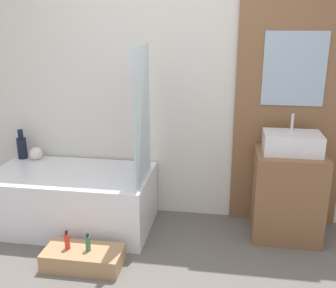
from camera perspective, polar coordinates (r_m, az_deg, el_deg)
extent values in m
cube|color=silver|center=(3.59, 1.52, 9.27)|extent=(4.20, 0.06, 2.60)
cube|color=brown|center=(3.55, 17.64, 8.40)|extent=(0.96, 0.03, 2.60)
cube|color=#9EB2C6|center=(3.52, 17.87, 10.31)|extent=(0.52, 0.01, 0.62)
cube|color=white|center=(3.71, -13.61, -7.76)|extent=(1.42, 0.77, 0.52)
cube|color=silver|center=(3.61, -13.89, -4.07)|extent=(1.11, 0.54, 0.01)
cube|color=silver|center=(3.16, -3.79, 4.06)|extent=(0.01, 0.55, 1.12)
cube|color=#A87F56|center=(3.20, -12.18, -15.85)|extent=(0.60, 0.29, 0.14)
cube|color=brown|center=(3.55, 16.89, -7.04)|extent=(0.57, 0.48, 0.76)
cube|color=white|center=(3.40, 17.56, 0.15)|extent=(0.46, 0.31, 0.17)
cylinder|color=silver|center=(3.44, 17.60, 3.06)|extent=(0.02, 0.02, 0.14)
cylinder|color=black|center=(4.09, -20.42, -0.59)|extent=(0.09, 0.09, 0.20)
cylinder|color=black|center=(4.05, -20.63, 1.37)|extent=(0.05, 0.05, 0.09)
sphere|color=silver|center=(4.02, -18.61, -1.30)|extent=(0.12, 0.12, 0.12)
cylinder|color=red|center=(3.17, -14.42, -13.51)|extent=(0.04, 0.04, 0.13)
cylinder|color=black|center=(3.14, -14.53, -12.29)|extent=(0.02, 0.02, 0.03)
cylinder|color=#38704C|center=(3.12, -11.54, -13.97)|extent=(0.04, 0.04, 0.12)
cylinder|color=black|center=(3.08, -11.62, -12.83)|extent=(0.02, 0.02, 0.03)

